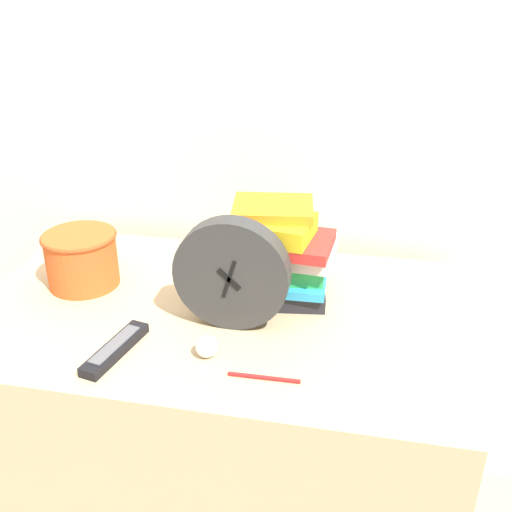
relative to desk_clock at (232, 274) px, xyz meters
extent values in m
cube|color=silver|center=(-0.06, 0.46, 0.33)|extent=(6.00, 0.04, 2.40)
cube|color=tan|center=(-0.06, 0.06, -0.50)|extent=(1.09, 0.68, 0.75)
cylinder|color=#333333|center=(0.00, 0.00, 0.00)|extent=(0.24, 0.05, 0.24)
cylinder|color=white|center=(0.00, -0.01, 0.00)|extent=(0.21, 0.01, 0.21)
cube|color=black|center=(0.00, -0.02, 0.00)|extent=(0.05, 0.01, 0.05)
cube|color=black|center=(0.00, -0.02, 0.00)|extent=(0.03, 0.01, 0.09)
cylinder|color=black|center=(0.00, -0.02, 0.00)|extent=(0.01, 0.01, 0.01)
cube|color=#232328|center=(0.08, 0.15, -0.10)|extent=(0.22, 0.20, 0.04)
cube|color=#2D9ED1|center=(0.07, 0.13, -0.07)|extent=(0.23, 0.16, 0.02)
cube|color=green|center=(0.07, 0.15, -0.04)|extent=(0.23, 0.16, 0.04)
cube|color=white|center=(0.09, 0.15, 0.00)|extent=(0.22, 0.18, 0.03)
cube|color=red|center=(0.08, 0.13, 0.03)|extent=(0.25, 0.16, 0.02)
cube|color=yellow|center=(0.06, 0.12, 0.06)|extent=(0.20, 0.16, 0.04)
cube|color=orange|center=(0.06, 0.15, 0.09)|extent=(0.19, 0.16, 0.02)
cylinder|color=#E05623|center=(-0.39, 0.10, -0.06)|extent=(0.17, 0.17, 0.13)
torus|color=#B3451C|center=(-0.39, 0.10, 0.00)|extent=(0.18, 0.18, 0.01)
cube|color=black|center=(-0.20, -0.15, -0.11)|extent=(0.08, 0.19, 0.02)
cube|color=#59595E|center=(-0.20, -0.15, -0.10)|extent=(0.06, 0.14, 0.00)
sphere|color=white|center=(-0.02, -0.12, -0.10)|extent=(0.05, 0.05, 0.05)
cylinder|color=#B21E1E|center=(0.10, -0.17, -0.12)|extent=(0.14, 0.01, 0.01)
camera|label=1|loc=(0.27, -1.06, 0.58)|focal=42.00mm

